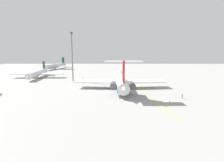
{
  "coord_description": "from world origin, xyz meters",
  "views": [
    {
      "loc": [
        -92.53,
        9.36,
        18.41
      ],
      "look_at": [
        -3.94,
        10.1,
        3.34
      ],
      "focal_mm": 30.24,
      "sensor_mm": 36.0,
      "label": 1
    }
  ],
  "objects_px": {
    "main_jetliner": "(121,80)",
    "ground_crew_near_nose": "(82,78)",
    "airliner_mid_right": "(37,73)",
    "ground_crew_near_tail": "(182,96)",
    "airliner_far_right": "(55,66)",
    "light_mast": "(72,55)",
    "safety_cone_nose": "(143,79)",
    "safety_cone_wingtip": "(170,101)"
  },
  "relations": [
    {
      "from": "ground_crew_near_nose",
      "to": "light_mast",
      "type": "bearing_deg",
      "value": -140.7
    },
    {
      "from": "safety_cone_wingtip",
      "to": "safety_cone_nose",
      "type": "bearing_deg",
      "value": 1.87
    },
    {
      "from": "airliner_far_right",
      "to": "ground_crew_near_nose",
      "type": "bearing_deg",
      "value": 44.7
    },
    {
      "from": "safety_cone_wingtip",
      "to": "airliner_far_right",
      "type": "bearing_deg",
      "value": 34.04
    },
    {
      "from": "safety_cone_wingtip",
      "to": "light_mast",
      "type": "relative_size",
      "value": 0.02
    },
    {
      "from": "ground_crew_near_tail",
      "to": "safety_cone_wingtip",
      "type": "relative_size",
      "value": 3.34
    },
    {
      "from": "main_jetliner",
      "to": "airliner_mid_right",
      "type": "distance_m",
      "value": 61.79
    },
    {
      "from": "airliner_mid_right",
      "to": "light_mast",
      "type": "distance_m",
      "value": 30.81
    },
    {
      "from": "airliner_mid_right",
      "to": "light_mast",
      "type": "bearing_deg",
      "value": 61.95
    },
    {
      "from": "airliner_far_right",
      "to": "safety_cone_wingtip",
      "type": "xyz_separation_m",
      "value": [
        -109.84,
        -74.19,
        -2.76
      ]
    },
    {
      "from": "airliner_mid_right",
      "to": "safety_cone_wingtip",
      "type": "height_order",
      "value": "airliner_mid_right"
    },
    {
      "from": "ground_crew_near_nose",
      "to": "safety_cone_wingtip",
      "type": "relative_size",
      "value": 3.15
    },
    {
      "from": "light_mast",
      "to": "airliner_mid_right",
      "type": "bearing_deg",
      "value": 64.81
    },
    {
      "from": "airliner_mid_right",
      "to": "ground_crew_near_nose",
      "type": "bearing_deg",
      "value": 72.19
    },
    {
      "from": "airliner_far_right",
      "to": "light_mast",
      "type": "distance_m",
      "value": 74.34
    },
    {
      "from": "airliner_far_right",
      "to": "airliner_mid_right",
      "type": "bearing_deg",
      "value": 20.52
    },
    {
      "from": "airliner_mid_right",
      "to": "ground_crew_near_tail",
      "type": "bearing_deg",
      "value": 52.71
    },
    {
      "from": "main_jetliner",
      "to": "safety_cone_wingtip",
      "type": "xyz_separation_m",
      "value": [
        -22.68,
        -16.53,
        -3.6
      ]
    },
    {
      "from": "main_jetliner",
      "to": "safety_cone_wingtip",
      "type": "distance_m",
      "value": 28.3
    },
    {
      "from": "main_jetliner",
      "to": "light_mast",
      "type": "xyz_separation_m",
      "value": [
        20.58,
        26.84,
        11.2
      ]
    },
    {
      "from": "airliner_mid_right",
      "to": "ground_crew_near_tail",
      "type": "xyz_separation_m",
      "value": [
        -51.3,
        -74.83,
        -1.76
      ]
    },
    {
      "from": "ground_crew_near_nose",
      "to": "safety_cone_wingtip",
      "type": "height_order",
      "value": "ground_crew_near_nose"
    },
    {
      "from": "ground_crew_near_tail",
      "to": "light_mast",
      "type": "distance_m",
      "value": 64.46
    },
    {
      "from": "main_jetliner",
      "to": "ground_crew_near_nose",
      "type": "height_order",
      "value": "main_jetliner"
    },
    {
      "from": "main_jetliner",
      "to": "ground_crew_near_nose",
      "type": "xyz_separation_m",
      "value": [
        24.5,
        22.04,
        -2.78
      ]
    },
    {
      "from": "ground_crew_near_nose",
      "to": "safety_cone_nose",
      "type": "height_order",
      "value": "ground_crew_near_nose"
    },
    {
      "from": "airliner_far_right",
      "to": "light_mast",
      "type": "relative_size",
      "value": 1.23
    },
    {
      "from": "main_jetliner",
      "to": "light_mast",
      "type": "height_order",
      "value": "light_mast"
    },
    {
      "from": "light_mast",
      "to": "ground_crew_near_nose",
      "type": "bearing_deg",
      "value": -50.76
    },
    {
      "from": "ground_crew_near_nose",
      "to": "ground_crew_near_tail",
      "type": "distance_m",
      "value": 61.93
    },
    {
      "from": "airliner_mid_right",
      "to": "safety_cone_nose",
      "type": "distance_m",
      "value": 67.53
    },
    {
      "from": "airliner_far_right",
      "to": "safety_cone_nose",
      "type": "distance_m",
      "value": 93.49
    },
    {
      "from": "airliner_mid_right",
      "to": "airliner_far_right",
      "type": "bearing_deg",
      "value": -177.43
    },
    {
      "from": "main_jetliner",
      "to": "airliner_far_right",
      "type": "distance_m",
      "value": 104.5
    },
    {
      "from": "light_mast",
      "to": "main_jetliner",
      "type": "bearing_deg",
      "value": -127.48
    },
    {
      "from": "airliner_mid_right",
      "to": "airliner_far_right",
      "type": "xyz_separation_m",
      "value": [
        54.53,
        5.19,
        0.1
      ]
    },
    {
      "from": "safety_cone_nose",
      "to": "safety_cone_wingtip",
      "type": "distance_m",
      "value": 50.93
    },
    {
      "from": "ground_crew_near_tail",
      "to": "safety_cone_wingtip",
      "type": "height_order",
      "value": "ground_crew_near_tail"
    },
    {
      "from": "main_jetliner",
      "to": "airliner_far_right",
      "type": "relative_size",
      "value": 1.43
    },
    {
      "from": "main_jetliner",
      "to": "ground_crew_near_nose",
      "type": "bearing_deg",
      "value": 40.65
    },
    {
      "from": "main_jetliner",
      "to": "airliner_far_right",
      "type": "xyz_separation_m",
      "value": [
        87.16,
        57.65,
        -0.85
      ]
    },
    {
      "from": "airliner_mid_right",
      "to": "safety_cone_nose",
      "type": "bearing_deg",
      "value": 83.39
    }
  ]
}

